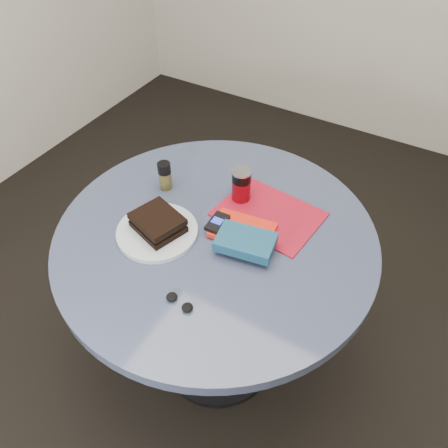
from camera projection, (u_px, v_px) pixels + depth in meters
The scene contains 11 objects.
ground at pixel (218, 353), 1.88m from camera, with size 4.00×4.00×0.00m, color black.
table at pixel (216, 266), 1.47m from camera, with size 1.00×1.00×0.75m.
plate at pixel (157, 232), 1.34m from camera, with size 0.25×0.25×0.02m, color silver.
sandwich at pixel (158, 223), 1.32m from camera, with size 0.18×0.16×0.05m.
soda_can at pixel (241, 185), 1.42m from camera, with size 0.08×0.08×0.12m.
pepper_grinder at pixel (165, 176), 1.47m from camera, with size 0.05×0.05×0.10m.
magazine at pixel (269, 214), 1.41m from camera, with size 0.32×0.24×0.01m, color maroon.
red_book at pixel (243, 230), 1.34m from camera, with size 0.19×0.13×0.02m, color red.
novel at pixel (246, 242), 1.27m from camera, with size 0.17×0.11×0.03m, color navy.
mp3_player at pixel (217, 223), 1.34m from camera, with size 0.05×0.09×0.02m.
headphones at pixel (179, 302), 1.16m from camera, with size 0.09×0.04×0.02m.
Camera 1 is at (0.49, -0.80, 1.72)m, focal length 35.00 mm.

